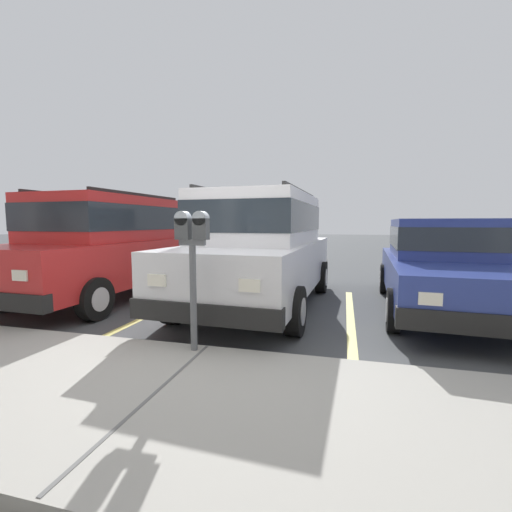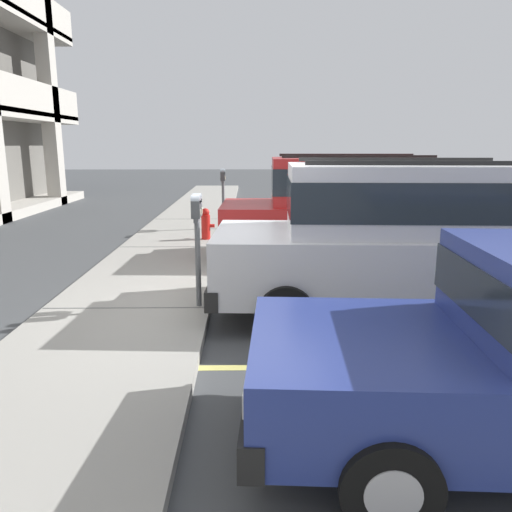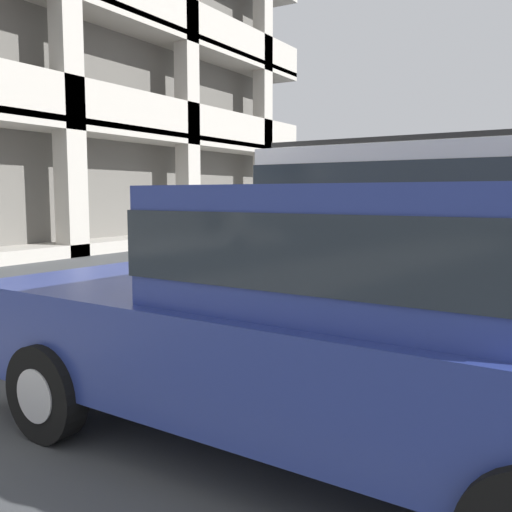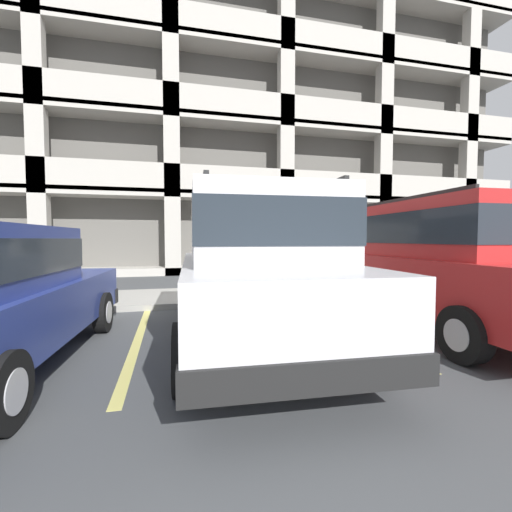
# 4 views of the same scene
# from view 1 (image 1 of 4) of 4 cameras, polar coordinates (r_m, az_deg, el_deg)

# --- Properties ---
(ground_plane) EXTENTS (80.00, 80.00, 0.10)m
(ground_plane) POSITION_cam_1_polar(r_m,az_deg,el_deg) (4.19, -6.93, -15.87)
(ground_plane) COLOR #444749
(sidewalk) EXTENTS (40.00, 2.20, 0.12)m
(sidewalk) POSITION_cam_1_polar(r_m,az_deg,el_deg) (3.08, -16.50, -22.10)
(sidewalk) COLOR #9E9B93
(sidewalk) RESTS_ON ground_plane
(parking_stall_lines) EXTENTS (12.63, 4.80, 0.01)m
(parking_stall_lines) POSITION_cam_1_polar(r_m,az_deg,el_deg) (6.04, -16.05, -8.79)
(parking_stall_lines) COLOR #DBD16B
(parking_stall_lines) RESTS_ON ground_plane
(silver_suv) EXTENTS (2.19, 4.87, 2.03)m
(silver_suv) POSITION_cam_1_polar(r_m,az_deg,el_deg) (6.06, 0.90, 1.88)
(silver_suv) COLOR silver
(silver_suv) RESTS_ON ground_plane
(red_sedan) EXTENTS (2.04, 4.58, 1.54)m
(red_sedan) POSITION_cam_1_polar(r_m,az_deg,el_deg) (6.50, 28.57, -0.92)
(red_sedan) COLOR navy
(red_sedan) RESTS_ON ground_plane
(dark_hatchback) EXTENTS (2.13, 4.84, 2.03)m
(dark_hatchback) POSITION_cam_1_polar(r_m,az_deg,el_deg) (7.35, -23.12, 2.08)
(dark_hatchback) COLOR red
(dark_hatchback) RESTS_ON ground_plane
(parking_meter_near) EXTENTS (0.35, 0.12, 1.48)m
(parking_meter_near) POSITION_cam_1_polar(r_m,az_deg,el_deg) (3.63, -10.55, 1.39)
(parking_meter_near) COLOR #595B60
(parking_meter_near) RESTS_ON sidewalk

